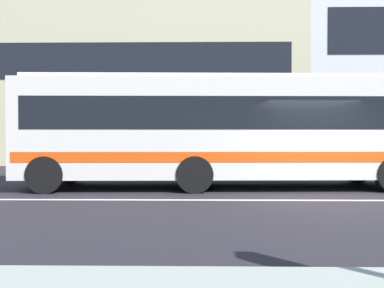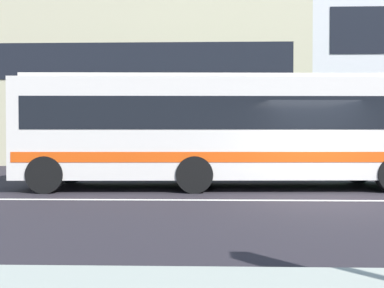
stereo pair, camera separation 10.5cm
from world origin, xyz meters
name	(u,v)px [view 1 (the left image)]	position (x,y,z in m)	size (l,w,h in m)	color
ground_plane	(329,200)	(0.00, 0.00, 0.00)	(160.00, 160.00, 0.00)	#28242A
lane_centre_line	(329,200)	(0.00, 0.00, 0.00)	(60.00, 0.16, 0.01)	silver
hedge_row_far	(238,163)	(-1.56, 6.09, 0.48)	(13.76, 1.10, 0.96)	#296F34
apartment_block_left	(101,89)	(-9.65, 17.02, 4.73)	(24.63, 11.98, 9.46)	#C1B892
transit_bus	(217,128)	(-2.55, 2.38, 1.79)	(11.51, 2.97, 3.26)	silver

